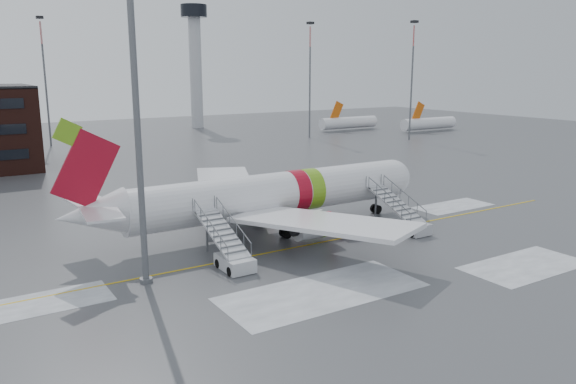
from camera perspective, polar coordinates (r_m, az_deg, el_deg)
ground at (r=49.10m, az=2.44°, el=-4.89°), size 260.00×260.00×0.00m
airliner at (r=50.62m, az=-2.12°, el=-0.36°), size 35.03×32.97×11.18m
airstair_fwd at (r=52.52m, az=11.90°, el=-2.79°), size 2.05×7.70×3.48m
airstair_aft at (r=42.51m, az=-5.89°, el=-6.21°), size 2.05×7.70×3.48m
pushback_tug at (r=50.51m, az=6.26°, el=-3.65°), size 3.06×2.68×1.56m
light_mast_near at (r=38.30m, az=-15.22°, el=9.33°), size 1.20×1.20×24.72m
control_tower at (r=145.16m, az=-9.42°, el=13.85°), size 6.40×6.40×30.00m
light_mast_far_ne at (r=121.78m, az=2.24°, el=12.01°), size 1.20×1.20×24.25m
light_mast_far_n at (r=118.06m, az=-23.49°, el=11.01°), size 1.20×1.20×24.25m
light_mast_far_e at (r=121.10m, az=12.50°, el=11.73°), size 1.20×1.20×24.25m
distant_aircraft at (r=136.69m, az=8.87°, el=6.10°), size 35.00×18.00×8.00m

